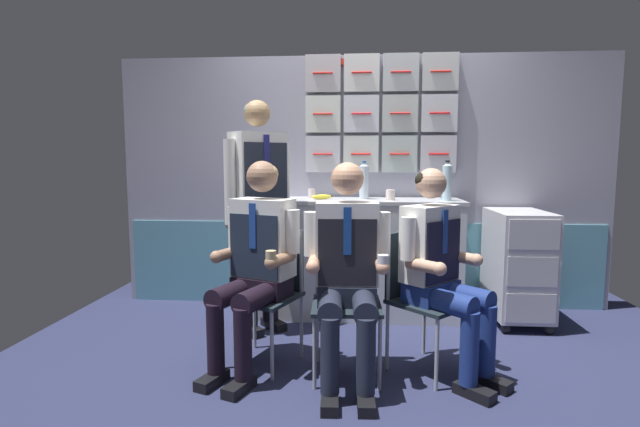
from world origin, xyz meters
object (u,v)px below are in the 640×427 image
at_px(paper_cup_tan, 390,195).
at_px(snack_banana, 322,197).
at_px(service_trolley, 518,263).
at_px(crew_member_right, 347,263).
at_px(crew_member_by_counter, 441,264).
at_px(crew_member_standing, 259,195).
at_px(folding_chair_left, 270,280).
at_px(water_bottle_blue_cap, 364,181).
at_px(folding_chair_right, 346,287).
at_px(crew_member_left, 256,256).
at_px(folding_chair_by_counter, 418,285).

xyz_separation_m(paper_cup_tan, snack_banana, (-0.55, 0.04, -0.02)).
relative_size(service_trolley, crew_member_right, 0.70).
bearing_deg(crew_member_by_counter, snack_banana, 126.21).
bearing_deg(crew_member_standing, crew_member_right, -49.18).
relative_size(folding_chair_left, water_bottle_blue_cap, 2.71).
distance_m(folding_chair_left, crew_member_standing, 0.72).
relative_size(folding_chair_right, crew_member_right, 0.66).
bearing_deg(crew_member_by_counter, folding_chair_left, 170.83).
height_order(service_trolley, paper_cup_tan, paper_cup_tan).
bearing_deg(service_trolley, crew_member_left, -152.28).
relative_size(crew_member_left, folding_chair_by_counter, 1.52).
distance_m(water_bottle_blue_cap, snack_banana, 0.37).
bearing_deg(crew_member_by_counter, service_trolley, 52.44).
distance_m(folding_chair_right, water_bottle_blue_cap, 1.24).
relative_size(service_trolley, water_bottle_blue_cap, 2.86).
xyz_separation_m(folding_chair_left, folding_chair_right, (0.49, -0.12, 0.00)).
relative_size(crew_member_left, crew_member_by_counter, 1.03).
bearing_deg(crew_member_left, crew_member_right, -13.71).
bearing_deg(folding_chair_right, snack_banana, 102.43).
bearing_deg(crew_member_by_counter, crew_member_right, -168.02).
bearing_deg(folding_chair_left, crew_member_by_counter, -9.17).
xyz_separation_m(crew_member_left, crew_member_right, (0.55, -0.13, -0.01)).
bearing_deg(folding_chair_left, paper_cup_tan, 46.32).
xyz_separation_m(service_trolley, crew_member_by_counter, (-0.77, -1.00, 0.20)).
height_order(crew_member_right, crew_member_standing, crew_member_standing).
bearing_deg(crew_member_left, snack_banana, 72.77).
bearing_deg(folding_chair_by_counter, folding_chair_left, 176.75).
bearing_deg(paper_cup_tan, crew_member_by_counter, -77.43).
relative_size(service_trolley, folding_chair_by_counter, 1.05).
bearing_deg(crew_member_by_counter, water_bottle_blue_cap, 111.12).
relative_size(service_trolley, crew_member_left, 0.69).
height_order(paper_cup_tan, snack_banana, paper_cup_tan).
height_order(crew_member_left, crew_member_standing, crew_member_standing).
distance_m(service_trolley, folding_chair_by_counter, 1.25).
bearing_deg(snack_banana, folding_chair_right, -77.57).
xyz_separation_m(service_trolley, crew_member_right, (-1.31, -1.11, 0.22)).
height_order(crew_member_right, snack_banana, crew_member_right).
bearing_deg(crew_member_left, paper_cup_tan, 48.94).
relative_size(crew_member_right, water_bottle_blue_cap, 4.09).
bearing_deg(folding_chair_by_counter, paper_cup_tan, 97.13).
distance_m(folding_chair_left, folding_chair_by_counter, 0.93).
bearing_deg(snack_banana, paper_cup_tan, -4.20).
bearing_deg(crew_member_right, crew_member_left, 166.29).
height_order(service_trolley, crew_member_left, crew_member_left).
height_order(service_trolley, snack_banana, snack_banana).
xyz_separation_m(folding_chair_left, folding_chair_by_counter, (0.92, -0.05, 0.00)).
xyz_separation_m(folding_chair_right, water_bottle_blue_cap, (0.12, 1.08, 0.59)).
distance_m(service_trolley, crew_member_by_counter, 1.28).
height_order(crew_member_left, crew_member_right, crew_member_left).
xyz_separation_m(folding_chair_right, crew_member_by_counter, (0.55, -0.04, 0.16)).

